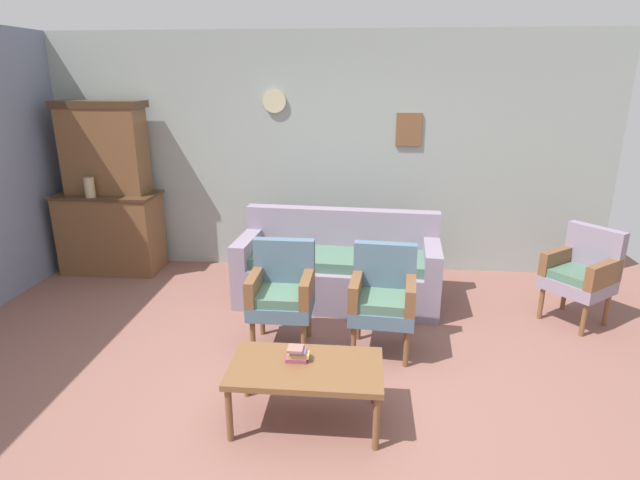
{
  "coord_description": "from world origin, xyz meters",
  "views": [
    {
      "loc": [
        0.43,
        -3.25,
        2.22
      ],
      "look_at": [
        0.05,
        0.99,
        0.85
      ],
      "focal_mm": 28.74,
      "sensor_mm": 36.0,
      "label": 1
    }
  ],
  "objects_px": {
    "vase_on_cabinet": "(90,187)",
    "armchair_near_cabinet": "(282,290)",
    "floral_couch": "(338,270)",
    "book_stack_on_table": "(297,354)",
    "wingback_chair_by_fireplace": "(582,271)",
    "armchair_by_doorway": "(383,295)",
    "coffee_table": "(306,371)",
    "floor_vase_by_wall": "(588,263)",
    "side_cabinet": "(112,232)"
  },
  "relations": [
    {
      "from": "floral_couch",
      "to": "armchair_by_doorway",
      "type": "xyz_separation_m",
      "value": [
        0.42,
        -0.99,
        0.17
      ]
    },
    {
      "from": "floral_couch",
      "to": "floor_vase_by_wall",
      "type": "relative_size",
      "value": 3.42
    },
    {
      "from": "side_cabinet",
      "to": "armchair_by_doorway",
      "type": "height_order",
      "value": "side_cabinet"
    },
    {
      "from": "floor_vase_by_wall",
      "to": "book_stack_on_table",
      "type": "bearing_deg",
      "value": -139.22
    },
    {
      "from": "vase_on_cabinet",
      "to": "armchair_near_cabinet",
      "type": "height_order",
      "value": "vase_on_cabinet"
    },
    {
      "from": "vase_on_cabinet",
      "to": "side_cabinet",
      "type": "bearing_deg",
      "value": 64.71
    },
    {
      "from": "vase_on_cabinet",
      "to": "armchair_by_doorway",
      "type": "height_order",
      "value": "vase_on_cabinet"
    },
    {
      "from": "armchair_by_doorway",
      "to": "coffee_table",
      "type": "relative_size",
      "value": 0.9
    },
    {
      "from": "vase_on_cabinet",
      "to": "book_stack_on_table",
      "type": "xyz_separation_m",
      "value": [
        2.62,
        -2.36,
        -0.57
      ]
    },
    {
      "from": "vase_on_cabinet",
      "to": "book_stack_on_table",
      "type": "relative_size",
      "value": 1.44
    },
    {
      "from": "coffee_table",
      "to": "book_stack_on_table",
      "type": "relative_size",
      "value": 6.51
    },
    {
      "from": "wingback_chair_by_fireplace",
      "to": "book_stack_on_table",
      "type": "height_order",
      "value": "wingback_chair_by_fireplace"
    },
    {
      "from": "vase_on_cabinet",
      "to": "coffee_table",
      "type": "relative_size",
      "value": 0.22
    },
    {
      "from": "side_cabinet",
      "to": "floral_couch",
      "type": "bearing_deg",
      "value": -12.85
    },
    {
      "from": "coffee_table",
      "to": "floor_vase_by_wall",
      "type": "distance_m",
      "value": 3.73
    },
    {
      "from": "floral_couch",
      "to": "coffee_table",
      "type": "distance_m",
      "value": 1.99
    },
    {
      "from": "side_cabinet",
      "to": "floral_couch",
      "type": "distance_m",
      "value": 2.77
    },
    {
      "from": "floral_couch",
      "to": "vase_on_cabinet",
      "type": "bearing_deg",
      "value": 171.18
    },
    {
      "from": "floral_couch",
      "to": "armchair_near_cabinet",
      "type": "xyz_separation_m",
      "value": [
        -0.42,
        -0.96,
        0.17
      ]
    },
    {
      "from": "vase_on_cabinet",
      "to": "coffee_table",
      "type": "height_order",
      "value": "vase_on_cabinet"
    },
    {
      "from": "wingback_chair_by_fireplace",
      "to": "floor_vase_by_wall",
      "type": "height_order",
      "value": "wingback_chair_by_fireplace"
    },
    {
      "from": "armchair_near_cabinet",
      "to": "coffee_table",
      "type": "height_order",
      "value": "armchair_near_cabinet"
    },
    {
      "from": "book_stack_on_table",
      "to": "wingback_chair_by_fireplace",
      "type": "bearing_deg",
      "value": 34.06
    },
    {
      "from": "armchair_by_doorway",
      "to": "floor_vase_by_wall",
      "type": "xyz_separation_m",
      "value": [
        2.25,
        1.5,
        -0.2
      ]
    },
    {
      "from": "side_cabinet",
      "to": "armchair_by_doorway",
      "type": "bearing_deg",
      "value": -27.17
    },
    {
      "from": "coffee_table",
      "to": "book_stack_on_table",
      "type": "distance_m",
      "value": 0.13
    },
    {
      "from": "side_cabinet",
      "to": "vase_on_cabinet",
      "type": "bearing_deg",
      "value": -115.29
    },
    {
      "from": "armchair_by_doorway",
      "to": "coffee_table",
      "type": "distance_m",
      "value": 1.13
    },
    {
      "from": "armchair_near_cabinet",
      "to": "side_cabinet",
      "type": "bearing_deg",
      "value": 145.38
    },
    {
      "from": "armchair_by_doorway",
      "to": "book_stack_on_table",
      "type": "bearing_deg",
      "value": -122.03
    },
    {
      "from": "floral_couch",
      "to": "side_cabinet",
      "type": "bearing_deg",
      "value": 167.15
    },
    {
      "from": "armchair_near_cabinet",
      "to": "coffee_table",
      "type": "relative_size",
      "value": 0.9
    },
    {
      "from": "side_cabinet",
      "to": "book_stack_on_table",
      "type": "xyz_separation_m",
      "value": [
        2.54,
        -2.54,
        -0.0
      ]
    },
    {
      "from": "wingback_chair_by_fireplace",
      "to": "coffee_table",
      "type": "distance_m",
      "value": 2.92
    },
    {
      "from": "floral_couch",
      "to": "floor_vase_by_wall",
      "type": "bearing_deg",
      "value": 10.95
    },
    {
      "from": "floral_couch",
      "to": "armchair_by_doorway",
      "type": "bearing_deg",
      "value": -66.77
    },
    {
      "from": "armchair_by_doorway",
      "to": "vase_on_cabinet",
      "type": "bearing_deg",
      "value": 156.15
    },
    {
      "from": "side_cabinet",
      "to": "armchair_near_cabinet",
      "type": "height_order",
      "value": "side_cabinet"
    },
    {
      "from": "book_stack_on_table",
      "to": "floor_vase_by_wall",
      "type": "distance_m",
      "value": 3.74
    },
    {
      "from": "vase_on_cabinet",
      "to": "wingback_chair_by_fireplace",
      "type": "xyz_separation_m",
      "value": [
        5.06,
        -0.71,
        -0.54
      ]
    },
    {
      "from": "armchair_near_cabinet",
      "to": "book_stack_on_table",
      "type": "relative_size",
      "value": 5.86
    },
    {
      "from": "vase_on_cabinet",
      "to": "armchair_by_doorway",
      "type": "relative_size",
      "value": 0.25
    },
    {
      "from": "armchair_near_cabinet",
      "to": "coffee_table",
      "type": "distance_m",
      "value": 1.08
    },
    {
      "from": "floor_vase_by_wall",
      "to": "armchair_near_cabinet",
      "type": "bearing_deg",
      "value": -154.5
    },
    {
      "from": "armchair_near_cabinet",
      "to": "book_stack_on_table",
      "type": "bearing_deg",
      "value": -75.11
    },
    {
      "from": "armchair_by_doorway",
      "to": "wingback_chair_by_fireplace",
      "type": "bearing_deg",
      "value": 20.93
    },
    {
      "from": "armchair_by_doorway",
      "to": "coffee_table",
      "type": "xyz_separation_m",
      "value": [
        -0.52,
        -1.0,
        -0.12
      ]
    },
    {
      "from": "armchair_near_cabinet",
      "to": "book_stack_on_table",
      "type": "distance_m",
      "value": 1.0
    },
    {
      "from": "vase_on_cabinet",
      "to": "armchair_near_cabinet",
      "type": "distance_m",
      "value": 2.8
    },
    {
      "from": "floral_couch",
      "to": "wingback_chair_by_fireplace",
      "type": "relative_size",
      "value": 2.29
    }
  ]
}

